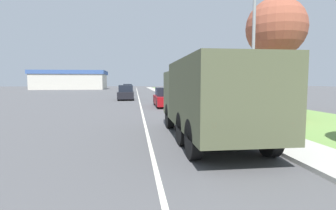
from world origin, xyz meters
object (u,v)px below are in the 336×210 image
Objects in this scene: car_second_ahead at (126,93)px; pickup_truck at (261,100)px; lamp_post at (248,42)px; car_third_ahead at (127,91)px; car_nearest_ahead at (166,98)px; military_truck at (210,96)px; car_fourth_ahead at (128,89)px.

car_second_ahead is 17.73m from pickup_truck.
car_third_ahead is at bearing 101.56° from lamp_post.
car_nearest_ahead is 1.17× the size of car_second_ahead.
lamp_post is (2.39, -11.07, 3.12)m from car_nearest_ahead.
military_truck is 1.32× the size of pickup_truck.
lamp_post reaches higher than car_second_ahead.
car_second_ahead reaches higher than car_third_ahead.
car_nearest_ahead is at bearing 90.22° from military_truck.
pickup_truck is at bearing 57.15° from lamp_post.
military_truck is 32.48m from car_third_ahead.
military_truck is 1.53× the size of car_nearest_ahead.
car_third_ahead is 26.98m from pickup_truck.
military_truck is 1.20× the size of lamp_post.
car_fourth_ahead is 41.86m from lamp_post.
car_second_ahead is 10.16m from car_third_ahead.
car_nearest_ahead is 11.75m from lamp_post.
car_third_ahead is (-3.77, 19.07, -0.01)m from car_nearest_ahead.
lamp_post is at bearing 42.01° from military_truck.
military_truck is 43.55m from car_fourth_ahead.
car_fourth_ahead is at bearing 91.37° from car_third_ahead.
car_fourth_ahead is at bearing 98.86° from lamp_post.
military_truck reaches higher than car_second_ahead.
car_nearest_ahead is at bearing -67.67° from car_second_ahead.
pickup_truck is (9.26, -25.34, 0.19)m from car_third_ahead.
car_fourth_ahead is at bearing 95.39° from military_truck.
car_third_ahead is 30.92m from lamp_post.
military_truck is at bearing -83.24° from car_third_ahead.
lamp_post reaches higher than car_nearest_ahead.
car_third_ahead is at bearing 90.63° from car_second_ahead.
car_nearest_ahead is at bearing 102.19° from lamp_post.
car_second_ahead is 1.01× the size of car_fourth_ahead.
military_truck is 1.81× the size of car_third_ahead.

